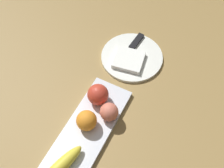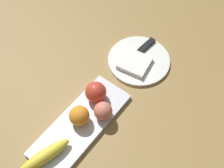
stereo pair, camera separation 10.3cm
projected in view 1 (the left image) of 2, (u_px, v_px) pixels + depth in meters
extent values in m
plane|color=olive|center=(98.00, 130.00, 0.98)|extent=(2.40, 2.40, 0.00)
cube|color=silver|center=(89.00, 129.00, 0.98)|extent=(0.39, 0.15, 0.02)
sphere|color=#C23A29|center=(98.00, 95.00, 1.00)|extent=(0.08, 0.08, 0.08)
ellipsoid|color=yellow|center=(60.00, 167.00, 0.87)|extent=(0.18, 0.09, 0.04)
sphere|color=orange|center=(87.00, 121.00, 0.94)|extent=(0.07, 0.07, 0.07)
sphere|color=#D57059|center=(109.00, 112.00, 0.96)|extent=(0.06, 0.06, 0.06)
cylinder|color=white|center=(132.00, 57.00, 1.15)|extent=(0.25, 0.25, 0.01)
cube|color=white|center=(129.00, 60.00, 1.12)|extent=(0.12, 0.13, 0.02)
cube|color=silver|center=(129.00, 52.00, 1.16)|extent=(0.15, 0.03, 0.00)
cube|color=black|center=(136.00, 41.00, 1.18)|extent=(0.09, 0.03, 0.01)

